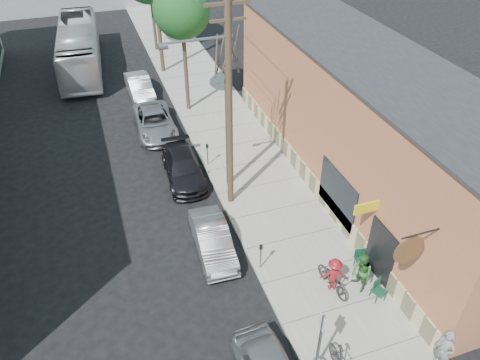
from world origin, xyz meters
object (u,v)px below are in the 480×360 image
object	(u,v)px
cyclist	(334,274)
bus	(79,47)
patio_chair_a	(362,260)
parking_meter_far	(207,151)
sign_post	(320,338)
patron_grey	(444,350)
patio_chair_b	(379,291)
patron_green	(361,273)
tree_leafy_mid	(182,11)
car_4	(140,87)
parking_meter_near	(261,253)
car_3	(154,122)
tree_bare	(228,130)
car_1	(213,240)
car_2	(183,168)
utility_pole_near	(228,102)

from	to	relation	value
cyclist	bus	bearing A→B (deg)	-53.30
patio_chair_a	parking_meter_far	bearing A→B (deg)	121.67
sign_post	parking_meter_far	distance (m)	12.55
patron_grey	cyclist	distance (m)	4.46
bus	patio_chair_a	bearing A→B (deg)	-65.80
patio_chair_b	patron_green	xyz separation A→B (m)	(-0.41, 0.66, 0.42)
tree_leafy_mid	cyclist	size ratio (longest dim) A/B	5.23
patron_grey	car_4	xyz separation A→B (m)	(-5.98, 23.20, -0.36)
sign_post	patron_green	xyz separation A→B (m)	(3.09, 2.52, -0.82)
parking_meter_near	car_4	size ratio (longest dim) A/B	0.30
parking_meter_far	car_3	size ratio (longest dim) A/B	0.26
sign_post	tree_bare	xyz separation A→B (m)	(0.45, 10.61, 1.39)
tree_bare	tree_leafy_mid	bearing A→B (deg)	90.00
patron_green	car_1	size ratio (longest dim) A/B	0.44
car_3	sign_post	bearing A→B (deg)	-82.12
parking_meter_near	sign_post	bearing A→B (deg)	-88.80
patio_chair_b	bus	distance (m)	27.82
car_1	car_4	xyz separation A→B (m)	(-0.53, 15.56, 0.04)
patron_green	car_2	distance (m)	10.51
patio_chair_a	car_2	world-z (taller)	car_2
patio_chair_a	car_2	bearing A→B (deg)	130.63
patron_grey	tree_leafy_mid	bearing A→B (deg)	178.20
parking_meter_near	car_3	distance (m)	12.43
sign_post	car_1	distance (m)	6.73
parking_meter_near	patio_chair_b	bearing A→B (deg)	-38.92
patron_green	parking_meter_far	bearing A→B (deg)	-165.26
utility_pole_near	car_2	xyz separation A→B (m)	(-1.59, 2.68, -4.77)
car_4	bus	world-z (taller)	bus
sign_post	car_2	world-z (taller)	sign_post
parking_meter_far	patio_chair_a	world-z (taller)	parking_meter_far
parking_meter_near	utility_pole_near	xyz separation A→B (m)	(0.14, 4.49, 4.43)
tree_leafy_mid	car_4	distance (m)	6.86
tree_bare	car_3	distance (m)	7.36
sign_post	bus	xyz separation A→B (m)	(-5.47, 28.17, -0.23)
patron_green	car_3	distance (m)	15.40
car_3	bus	size ratio (longest dim) A/B	0.41
utility_pole_near	car_3	xyz separation A→B (m)	(-2.11, 7.77, -4.75)
cyclist	patron_green	bearing A→B (deg)	179.21
utility_pole_near	patron_green	size ratio (longest dim) A/B	5.79
tree_bare	car_3	world-z (taller)	tree_bare
tree_bare	patio_chair_b	bearing A→B (deg)	-70.78
tree_bare	bus	xyz separation A→B (m)	(-5.92, 17.56, -1.62)
tree_bare	parking_meter_near	bearing A→B (deg)	-95.38
parking_meter_far	car_2	distance (m)	1.60
patron_grey	utility_pole_near	bearing A→B (deg)	-171.37
tree_bare	parking_meter_far	bearing A→B (deg)	106.02
patio_chair_a	car_2	distance (m)	10.02
car_2	car_4	distance (m)	10.05
utility_pole_near	car_4	world-z (taller)	utility_pole_near
parking_meter_near	patron_green	bearing A→B (deg)	-35.07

